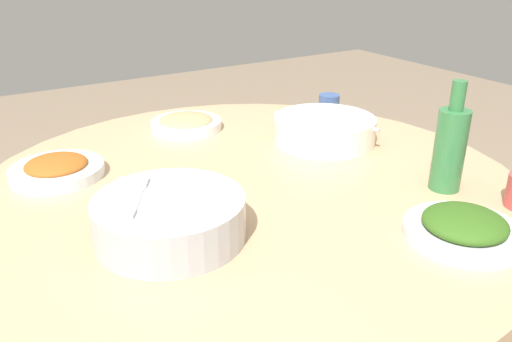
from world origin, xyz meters
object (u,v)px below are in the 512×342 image
object	(u,v)px
round_dining_table	(250,228)
green_bottle	(450,147)
rice_bowl	(170,217)
dish_shrimp	(186,123)
dish_greens	(464,228)
soup_bowl	(324,130)
tea_cup_near	(329,105)
dish_stirfry	(57,169)

from	to	relation	value
round_dining_table	green_bottle	distance (m)	0.47
rice_bowl	dish_shrimp	xyz separation A→B (m)	(-0.53, 0.28, -0.02)
dish_greens	green_bottle	bearing A→B (deg)	138.87
soup_bowl	tea_cup_near	xyz separation A→B (m)	(-0.17, 0.16, 0.00)
dish_stirfry	dish_shrimp	bearing A→B (deg)	110.48
tea_cup_near	dish_greens	bearing A→B (deg)	-20.11
rice_bowl	dish_stirfry	size ratio (longest dim) A/B	1.30
dish_stirfry	green_bottle	world-z (taller)	green_bottle
round_dining_table	green_bottle	size ratio (longest dim) A/B	5.16
rice_bowl	soup_bowl	xyz separation A→B (m)	(-0.24, 0.54, -0.01)
dish_stirfry	dish_greens	bearing A→B (deg)	40.00
dish_greens	dish_stirfry	size ratio (longest dim) A/B	1.02
round_dining_table	dish_shrimp	size ratio (longest dim) A/B	6.12
soup_bowl	tea_cup_near	bearing A→B (deg)	137.95
rice_bowl	dish_shrimp	bearing A→B (deg)	152.43
rice_bowl	green_bottle	size ratio (longest dim) A/B	1.14
rice_bowl	soup_bowl	bearing A→B (deg)	113.95
dish_shrimp	round_dining_table	bearing A→B (deg)	-4.51
round_dining_table	tea_cup_near	bearing A→B (deg)	122.10
round_dining_table	tea_cup_near	world-z (taller)	tea_cup_near
round_dining_table	dish_greens	xyz separation A→B (m)	(0.41, 0.20, 0.14)
rice_bowl	dish_stirfry	distance (m)	0.40
rice_bowl	tea_cup_near	world-z (taller)	rice_bowl
soup_bowl	dish_shrimp	size ratio (longest dim) A/B	1.33
dish_greens	round_dining_table	bearing A→B (deg)	-153.76
round_dining_table	soup_bowl	size ratio (longest dim) A/B	4.59
green_bottle	tea_cup_near	size ratio (longest dim) A/B	3.61
green_bottle	tea_cup_near	world-z (taller)	green_bottle
soup_bowl	round_dining_table	bearing A→B (deg)	-69.48
round_dining_table	green_bottle	xyz separation A→B (m)	(0.25, 0.34, 0.21)
dish_greens	tea_cup_near	size ratio (longest dim) A/B	3.25
dish_stirfry	green_bottle	size ratio (longest dim) A/B	0.88
soup_bowl	dish_shrimp	xyz separation A→B (m)	(-0.29, -0.27, -0.01)
soup_bowl	tea_cup_near	world-z (taller)	soup_bowl
dish_shrimp	dish_stirfry	world-z (taller)	dish_stirfry
tea_cup_near	soup_bowl	bearing A→B (deg)	-42.05
rice_bowl	soup_bowl	world-z (taller)	rice_bowl
dish_shrimp	green_bottle	xyz separation A→B (m)	(0.65, 0.31, 0.08)
soup_bowl	tea_cup_near	distance (m)	0.23
round_dining_table	dish_shrimp	world-z (taller)	dish_shrimp
dish_shrimp	dish_greens	bearing A→B (deg)	11.85
round_dining_table	soup_bowl	world-z (taller)	soup_bowl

